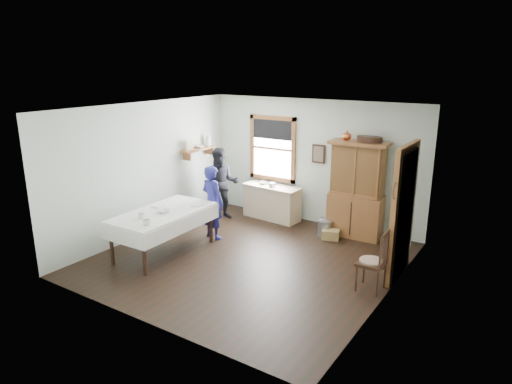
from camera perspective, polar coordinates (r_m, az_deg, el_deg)
room at (r=7.89m, az=-0.97°, el=0.59°), size 5.01×5.01×2.70m
window at (r=10.39m, az=2.08°, el=5.89°), size 1.18×0.07×1.48m
doorway at (r=7.72m, az=18.03°, el=-2.01°), size 0.09×1.14×2.22m
wall_shelf at (r=10.44m, az=-7.07°, el=5.50°), size 0.24×1.00×0.44m
framed_picture at (r=9.86m, az=7.81°, el=4.74°), size 0.30×0.04×0.40m
rug_beater at (r=7.06m, az=17.17°, el=1.14°), size 0.01×0.27×0.27m
work_counter at (r=10.33m, az=1.99°, el=-1.27°), size 1.38×0.62×0.77m
china_hutch at (r=9.34m, az=12.47°, el=0.26°), size 1.18×0.61×1.95m
dining_table at (r=8.65m, az=-11.44°, el=-4.93°), size 1.10×2.03×0.81m
spindle_chair at (r=7.33m, az=14.26°, el=-8.27°), size 0.48×0.48×0.99m
pail at (r=9.48m, az=8.63°, el=-4.49°), size 0.36×0.36×0.32m
wicker_basket at (r=9.33m, az=9.30°, el=-5.26°), size 0.39×0.33×0.20m
woman_blue at (r=9.14m, az=-5.46°, el=-1.61°), size 0.56×0.42×1.39m
figure_dark at (r=10.29m, az=-4.33°, el=0.73°), size 0.92×0.88×1.50m
table_cup_a at (r=7.86m, az=-13.55°, el=-3.70°), size 0.16×0.16×0.10m
table_cup_b at (r=8.19m, az=-14.15°, el=-2.93°), size 0.13×0.13×0.10m
table_bowl at (r=8.43m, az=-11.48°, el=-2.37°), size 0.25×0.25×0.06m
counter_book at (r=10.45m, az=0.46°, el=1.18°), size 0.25×0.27×0.02m
counter_bowl at (r=10.34m, az=0.97°, el=1.13°), size 0.22×0.22×0.06m
shelf_bowl at (r=10.44m, az=-7.03°, el=5.65°), size 0.22×0.22×0.05m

